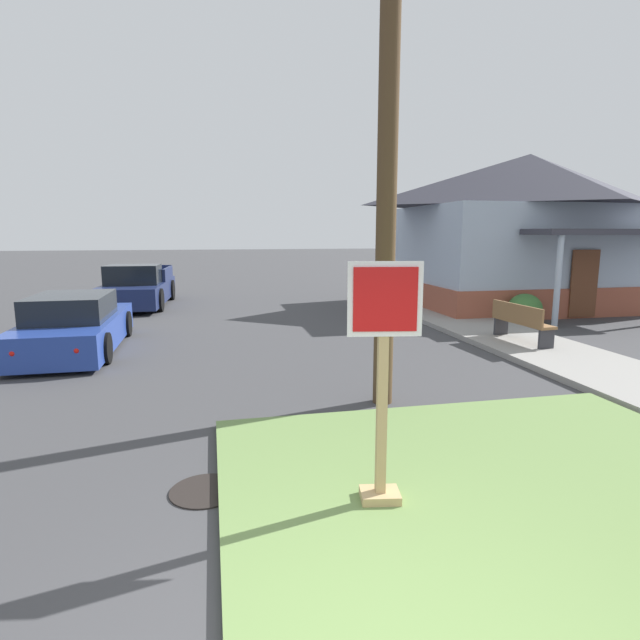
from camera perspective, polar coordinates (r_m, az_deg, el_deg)
grass_corner_patch at (r=5.53m, az=21.46°, el=-17.68°), size 5.69×4.93×0.08m
sidewalk_strip at (r=11.62m, az=24.67°, el=-3.42°), size 2.20×19.93×0.12m
stop_sign at (r=4.61m, az=7.03°, el=-8.07°), size 0.65×0.33×2.21m
manhole_cover at (r=5.41m, az=-12.77°, el=-18.21°), size 0.70×0.70×0.02m
parked_sedan_blue at (r=12.15m, az=-25.83°, el=-0.64°), size 1.87×4.53×1.25m
pickup_truck_navy at (r=18.82m, az=-19.81°, el=3.34°), size 2.25×5.17×1.48m
street_bench at (r=12.20m, az=21.61°, el=-0.06°), size 0.51×1.75×0.85m
utility_pole at (r=7.73m, az=7.80°, el=26.11°), size 1.51×0.29×9.07m
corner_house at (r=19.35m, az=22.15°, el=9.44°), size 8.52×7.63×5.19m
shrub_near_porch at (r=15.36m, az=22.04°, el=1.17°), size 0.94×0.94×0.86m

